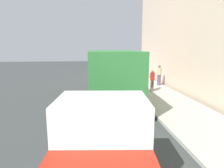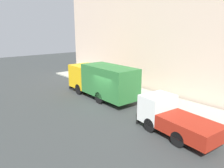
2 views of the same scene
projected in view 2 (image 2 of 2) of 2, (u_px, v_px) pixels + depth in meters
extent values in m
plane|color=#353838|center=(103.00, 105.00, 18.33)|extent=(80.00, 80.00, 0.00)
cube|color=#A5A79A|center=(140.00, 94.00, 21.23)|extent=(3.24, 30.00, 0.15)
cube|color=beige|center=(157.00, 32.00, 21.08)|extent=(0.50, 30.00, 12.07)
cube|color=yellow|center=(85.00, 76.00, 22.12)|extent=(2.54, 2.66, 2.26)
cube|color=black|center=(79.00, 71.00, 23.02)|extent=(2.07, 0.12, 1.26)
cube|color=#2D7134|center=(109.00, 81.00, 19.02)|extent=(2.62, 5.57, 2.66)
cube|color=black|center=(79.00, 86.00, 23.48)|extent=(2.37, 0.19, 0.24)
cylinder|color=black|center=(79.00, 89.00, 21.36)|extent=(0.33, 1.05, 1.04)
cylinder|color=black|center=(97.00, 86.00, 22.67)|extent=(0.33, 1.05, 1.04)
cylinder|color=black|center=(100.00, 98.00, 18.70)|extent=(0.33, 1.05, 1.04)
cylinder|color=black|center=(118.00, 93.00, 20.01)|extent=(0.33, 1.05, 1.04)
cube|color=white|center=(157.00, 108.00, 14.07)|extent=(2.24, 1.81, 1.74)
cube|color=black|center=(149.00, 101.00, 14.64)|extent=(1.75, 0.24, 0.97)
cube|color=#9D2314|center=(189.00, 128.00, 12.18)|extent=(2.43, 3.60, 0.88)
cube|color=black|center=(147.00, 118.00, 15.02)|extent=(2.01, 0.32, 0.24)
cylinder|color=black|center=(150.00, 125.00, 13.54)|extent=(0.39, 0.93, 0.90)
cylinder|color=black|center=(169.00, 118.00, 14.52)|extent=(0.39, 0.93, 0.90)
cylinder|color=black|center=(178.00, 139.00, 11.80)|extent=(0.39, 0.93, 0.90)
cylinder|color=black|center=(198.00, 131.00, 12.79)|extent=(0.39, 0.93, 0.90)
cylinder|color=brown|center=(112.00, 82.00, 24.08)|extent=(0.27, 0.27, 0.81)
cylinder|color=maroon|center=(112.00, 76.00, 23.91)|extent=(0.36, 0.36, 0.57)
sphere|color=#967046|center=(112.00, 73.00, 23.81)|extent=(0.22, 0.22, 0.22)
cylinder|color=#513957|center=(109.00, 77.00, 26.46)|extent=(0.42, 0.42, 0.91)
cylinder|color=tan|center=(109.00, 71.00, 26.27)|extent=(0.56, 0.56, 0.60)
sphere|color=brown|center=(109.00, 68.00, 26.17)|extent=(0.22, 0.22, 0.22)
cone|color=orange|center=(98.00, 83.00, 24.23)|extent=(0.42, 0.42, 0.61)
cylinder|color=#4C5156|center=(113.00, 78.00, 22.28)|extent=(0.08, 0.08, 2.45)
cube|color=blue|center=(112.00, 69.00, 22.05)|extent=(0.44, 0.03, 0.36)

